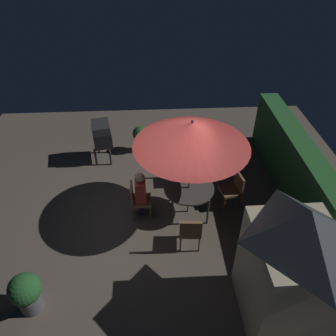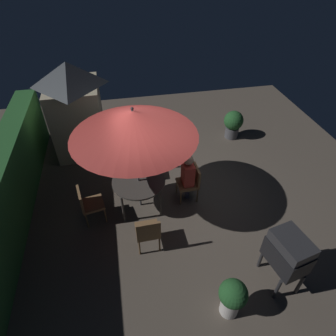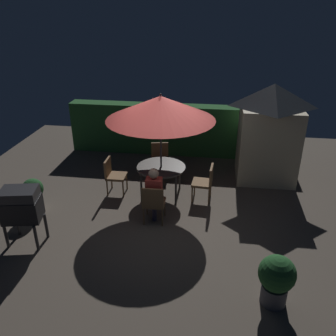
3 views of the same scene
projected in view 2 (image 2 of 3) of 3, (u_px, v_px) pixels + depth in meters
name	position (u px, v px, depth m)	size (l,w,h in m)	color
ground_plane	(171.00, 196.00, 6.90)	(11.00, 11.00, 0.00)	brown
hedge_backdrop	(7.00, 194.00, 5.88)	(6.80, 0.53, 1.54)	#28602D
garden_shed	(76.00, 108.00, 7.59)	(1.59, 1.41, 2.56)	#C6B793
patio_table	(139.00, 183.00, 6.22)	(1.17, 1.17, 0.78)	#47423D
patio_umbrella	(133.00, 123.00, 5.25)	(2.48, 2.48, 2.55)	#4C4C51
bbq_grill	(288.00, 252.00, 4.71)	(0.79, 0.63, 1.20)	black
chair_near_shed	(191.00, 181.00, 6.54)	(0.47, 0.48, 0.90)	olive
chair_far_side	(137.00, 159.00, 7.17)	(0.50, 0.49, 0.90)	olive
chair_toward_hedge	(88.00, 203.00, 6.01)	(0.54, 0.54, 0.90)	olive
chair_toward_house	(148.00, 231.00, 5.44)	(0.47, 0.47, 0.90)	olive
potted_plant_by_shed	(232.00, 297.00, 4.50)	(0.47, 0.47, 0.83)	silver
potted_plant_by_grill	(233.00, 123.00, 8.57)	(0.58, 0.58, 0.88)	#4C4C51
person_in_red	(188.00, 173.00, 6.36)	(0.35, 0.25, 1.26)	#CC3D33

